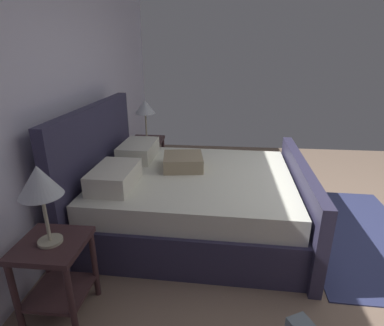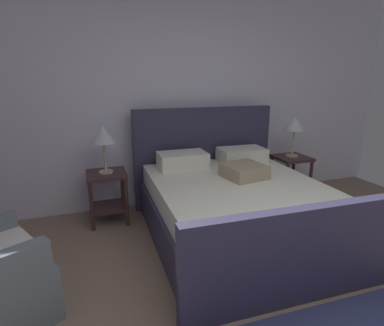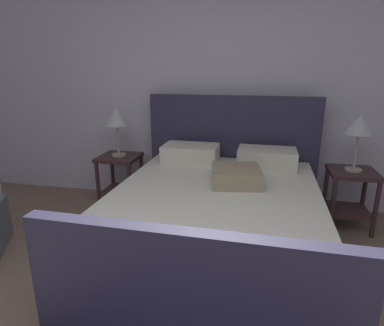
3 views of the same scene
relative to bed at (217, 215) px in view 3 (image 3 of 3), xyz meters
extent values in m
cube|color=silver|center=(-0.17, 1.23, 1.05)|extent=(6.24, 0.12, 2.81)
cube|color=#312E49|center=(0.00, -0.06, -0.16)|extent=(1.76, 2.00, 0.40)
cube|color=#312E49|center=(0.02, 0.97, 0.28)|extent=(1.83, 0.15, 1.28)
cube|color=#312E49|center=(-0.03, -1.09, 0.03)|extent=(1.83, 0.15, 0.78)
cube|color=silver|center=(0.00, -0.06, 0.15)|extent=(1.68, 1.94, 0.22)
cube|color=silver|center=(-0.37, 0.65, 0.35)|extent=(0.57, 0.37, 0.18)
cube|color=silver|center=(0.40, 0.63, 0.35)|extent=(0.57, 0.37, 0.18)
cube|color=tan|center=(0.14, 0.08, 0.33)|extent=(0.45, 0.45, 0.14)
cube|color=#41292A|center=(1.23, 0.74, 0.22)|extent=(0.44, 0.44, 0.04)
cube|color=#41292A|center=(1.23, 0.74, -0.18)|extent=(0.40, 0.40, 0.02)
cylinder|color=#41292A|center=(1.04, 0.55, -0.08)|extent=(0.04, 0.04, 0.56)
cylinder|color=#41292A|center=(1.42, 0.55, -0.08)|extent=(0.04, 0.04, 0.56)
cylinder|color=#41292A|center=(1.04, 0.93, -0.08)|extent=(0.04, 0.04, 0.56)
cylinder|color=#41292A|center=(1.42, 0.93, -0.08)|extent=(0.04, 0.04, 0.56)
cylinder|color=#B7B293|center=(1.23, 0.74, 0.25)|extent=(0.16, 0.16, 0.02)
cylinder|color=#B7B293|center=(1.23, 0.74, 0.44)|extent=(0.02, 0.02, 0.34)
cone|color=silver|center=(1.23, 0.74, 0.70)|extent=(0.28, 0.28, 0.18)
cube|color=#41292A|center=(-1.24, 0.80, 0.22)|extent=(0.44, 0.44, 0.04)
cube|color=#41292A|center=(-1.24, 0.80, -0.18)|extent=(0.40, 0.40, 0.02)
cylinder|color=#41292A|center=(-1.43, 0.61, -0.08)|extent=(0.04, 0.04, 0.56)
cylinder|color=#41292A|center=(-1.05, 0.61, -0.08)|extent=(0.04, 0.04, 0.56)
cylinder|color=#41292A|center=(-1.43, 0.99, -0.08)|extent=(0.04, 0.04, 0.56)
cylinder|color=#41292A|center=(-1.05, 0.99, -0.08)|extent=(0.04, 0.04, 0.56)
cylinder|color=#B7B293|center=(-1.24, 0.80, 0.25)|extent=(0.16, 0.16, 0.02)
cylinder|color=#B7B293|center=(-1.24, 0.80, 0.43)|extent=(0.02, 0.02, 0.33)
cone|color=silver|center=(-1.24, 0.80, 0.69)|extent=(0.27, 0.27, 0.20)
camera|label=1|loc=(-2.88, -0.31, 1.47)|focal=28.99mm
camera|label=2|loc=(-1.43, -2.75, 1.31)|focal=29.35mm
camera|label=3|loc=(0.29, -2.50, 1.20)|focal=30.11mm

